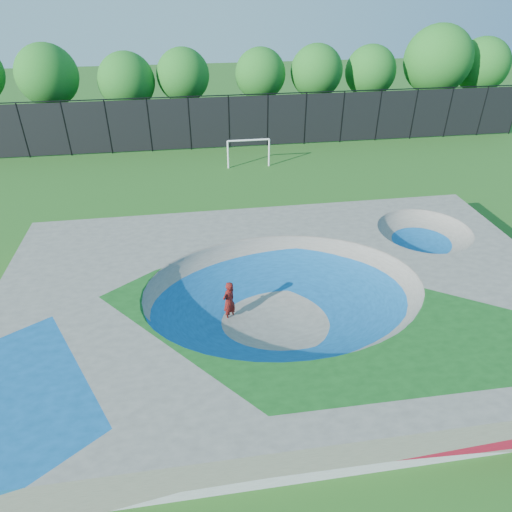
{
  "coord_description": "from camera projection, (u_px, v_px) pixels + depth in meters",
  "views": [
    {
      "loc": [
        -3.22,
        -13.96,
        11.86
      ],
      "look_at": [
        -0.64,
        3.0,
        1.1
      ],
      "focal_mm": 32.0,
      "sensor_mm": 36.0,
      "label": 1
    }
  ],
  "objects": [
    {
      "name": "skateboard",
      "position": [
        230.0,
        318.0,
        18.31
      ],
      "size": [
        0.66,
        0.75,
        0.05
      ],
      "primitive_type": "cube",
      "rotation": [
        0.0,
        0.0,
        0.9
      ],
      "color": "black",
      "rests_on": "ground"
    },
    {
      "name": "skate_deck",
      "position": [
        283.0,
        302.0,
        18.0
      ],
      "size": [
        22.0,
        14.0,
        1.5
      ],
      "primitive_type": "cube",
      "color": "gray",
      "rests_on": "ground"
    },
    {
      "name": "fence",
      "position": [
        229.0,
        121.0,
        34.87
      ],
      "size": [
        48.09,
        0.09,
        4.04
      ],
      "color": "black",
      "rests_on": "ground"
    },
    {
      "name": "soccer_goal",
      "position": [
        249.0,
        148.0,
        31.71
      ],
      "size": [
        3.02,
        0.12,
        2.0
      ],
      "color": "white",
      "rests_on": "ground"
    },
    {
      "name": "skater",
      "position": [
        229.0,
        301.0,
        17.86
      ],
      "size": [
        0.75,
        0.74,
        1.75
      ],
      "primitive_type": "imported",
      "rotation": [
        0.0,
        0.0,
        3.88
      ],
      "color": "red",
      "rests_on": "ground"
    },
    {
      "name": "treeline",
      "position": [
        270.0,
        70.0,
        38.21
      ],
      "size": [
        51.51,
        6.72,
        8.13
      ],
      "color": "#452E22",
      "rests_on": "ground"
    },
    {
      "name": "ground",
      "position": [
        283.0,
        317.0,
        18.4
      ],
      "size": [
        120.0,
        120.0,
        0.0
      ],
      "primitive_type": "plane",
      "color": "#1F5517",
      "rests_on": "ground"
    }
  ]
}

